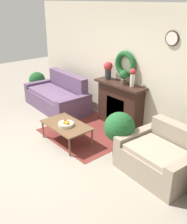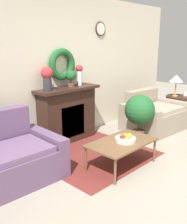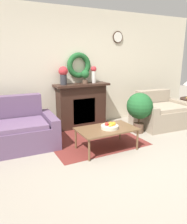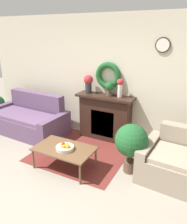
{
  "view_description": "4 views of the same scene",
  "coord_description": "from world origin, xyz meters",
  "px_view_note": "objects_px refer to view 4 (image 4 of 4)",
  "views": [
    {
      "loc": [
        3.83,
        -1.9,
        2.77
      ],
      "look_at": [
        0.18,
        1.22,
        0.68
      ],
      "focal_mm": 42.0,
      "sensor_mm": 36.0,
      "label": 1
    },
    {
      "loc": [
        -3.1,
        -1.44,
        1.84
      ],
      "look_at": [
        -0.28,
        1.29,
        0.78
      ],
      "focal_mm": 42.0,
      "sensor_mm": 36.0,
      "label": 2
    },
    {
      "loc": [
        -2.09,
        -2.39,
        1.67
      ],
      "look_at": [
        -0.27,
        1.14,
        0.63
      ],
      "focal_mm": 35.0,
      "sensor_mm": 36.0,
      "label": 3
    },
    {
      "loc": [
        1.84,
        -1.98,
        2.32
      ],
      "look_at": [
        0.09,
        1.39,
        0.93
      ],
      "focal_mm": 35.0,
      "sensor_mm": 36.0,
      "label": 4
    }
  ],
  "objects_px": {
    "couch_left": "(29,119)",
    "coffee_table": "(64,150)",
    "potted_plant_floor_by_loveseat": "(131,142)",
    "loveseat_right": "(181,163)",
    "vase_on_mantel_right": "(120,86)",
    "fruit_bowl": "(65,147)",
    "potted_plant_on_mantel": "(109,87)",
    "fireplace": "(105,117)",
    "vase_on_mantel_left": "(88,83)"
  },
  "relations": [
    {
      "from": "loveseat_right",
      "to": "vase_on_mantel_left",
      "type": "relative_size",
      "value": 3.28
    },
    {
      "from": "couch_left",
      "to": "vase_on_mantel_left",
      "type": "bearing_deg",
      "value": 22.96
    },
    {
      "from": "fireplace",
      "to": "potted_plant_floor_by_loveseat",
      "type": "xyz_separation_m",
      "value": [
        0.93,
        -0.98,
        0.06
      ]
    },
    {
      "from": "fruit_bowl",
      "to": "potted_plant_floor_by_loveseat",
      "type": "height_order",
      "value": "potted_plant_floor_by_loveseat"
    },
    {
      "from": "loveseat_right",
      "to": "fruit_bowl",
      "type": "xyz_separation_m",
      "value": [
        -1.85,
        -0.65,
        0.14
      ]
    },
    {
      "from": "potted_plant_on_mantel",
      "to": "fruit_bowl",
      "type": "bearing_deg",
      "value": -97.7
    },
    {
      "from": "fireplace",
      "to": "couch_left",
      "type": "relative_size",
      "value": 0.65
    },
    {
      "from": "fireplace",
      "to": "coffee_table",
      "type": "relative_size",
      "value": 1.22
    },
    {
      "from": "couch_left",
      "to": "potted_plant_on_mantel",
      "type": "height_order",
      "value": "potted_plant_on_mantel"
    },
    {
      "from": "loveseat_right",
      "to": "vase_on_mantel_right",
      "type": "xyz_separation_m",
      "value": [
        -1.42,
        0.81,
        0.96
      ]
    },
    {
      "from": "potted_plant_on_mantel",
      "to": "vase_on_mantel_left",
      "type": "bearing_deg",
      "value": 177.79
    },
    {
      "from": "vase_on_mantel_left",
      "to": "potted_plant_on_mantel",
      "type": "distance_m",
      "value": 0.52
    },
    {
      "from": "couch_left",
      "to": "fruit_bowl",
      "type": "relative_size",
      "value": 6.27
    },
    {
      "from": "fireplace",
      "to": "potted_plant_floor_by_loveseat",
      "type": "relative_size",
      "value": 1.44
    },
    {
      "from": "fireplace",
      "to": "couch_left",
      "type": "bearing_deg",
      "value": -164.31
    },
    {
      "from": "loveseat_right",
      "to": "potted_plant_floor_by_loveseat",
      "type": "height_order",
      "value": "potted_plant_floor_by_loveseat"
    },
    {
      "from": "vase_on_mantel_left",
      "to": "potted_plant_floor_by_loveseat",
      "type": "relative_size",
      "value": 0.45
    },
    {
      "from": "fireplace",
      "to": "loveseat_right",
      "type": "height_order",
      "value": "fireplace"
    },
    {
      "from": "coffee_table",
      "to": "potted_plant_floor_by_loveseat",
      "type": "xyz_separation_m",
      "value": [
        1.08,
        0.43,
        0.21
      ]
    },
    {
      "from": "loveseat_right",
      "to": "fruit_bowl",
      "type": "height_order",
      "value": "loveseat_right"
    },
    {
      "from": "coffee_table",
      "to": "vase_on_mantel_left",
      "type": "height_order",
      "value": "vase_on_mantel_left"
    },
    {
      "from": "loveseat_right",
      "to": "potted_plant_on_mantel",
      "type": "distance_m",
      "value": 2.05
    },
    {
      "from": "coffee_table",
      "to": "potted_plant_floor_by_loveseat",
      "type": "relative_size",
      "value": 1.18
    },
    {
      "from": "loveseat_right",
      "to": "potted_plant_floor_by_loveseat",
      "type": "distance_m",
      "value": 0.88
    },
    {
      "from": "vase_on_mantel_right",
      "to": "couch_left",
      "type": "bearing_deg",
      "value": -166.44
    },
    {
      "from": "coffee_table",
      "to": "potted_plant_on_mantel",
      "type": "bearing_deg",
      "value": 80.26
    },
    {
      "from": "coffee_table",
      "to": "vase_on_mantel_left",
      "type": "relative_size",
      "value": 2.61
    },
    {
      "from": "loveseat_right",
      "to": "potted_plant_on_mantel",
      "type": "relative_size",
      "value": 4.26
    },
    {
      "from": "fireplace",
      "to": "fruit_bowl",
      "type": "distance_m",
      "value": 1.45
    },
    {
      "from": "loveseat_right",
      "to": "vase_on_mantel_left",
      "type": "bearing_deg",
      "value": 163.61
    },
    {
      "from": "couch_left",
      "to": "potted_plant_floor_by_loveseat",
      "type": "distance_m",
      "value": 2.81
    },
    {
      "from": "fireplace",
      "to": "potted_plant_on_mantel",
      "type": "height_order",
      "value": "potted_plant_on_mantel"
    },
    {
      "from": "potted_plant_floor_by_loveseat",
      "to": "vase_on_mantel_left",
      "type": "bearing_deg",
      "value": 144.11
    },
    {
      "from": "fireplace",
      "to": "vase_on_mantel_right",
      "type": "relative_size",
      "value": 3.29
    },
    {
      "from": "couch_left",
      "to": "vase_on_mantel_left",
      "type": "relative_size",
      "value": 4.88
    },
    {
      "from": "coffee_table",
      "to": "vase_on_mantel_right",
      "type": "height_order",
      "value": "vase_on_mantel_right"
    },
    {
      "from": "fireplace",
      "to": "loveseat_right",
      "type": "distance_m",
      "value": 1.93
    },
    {
      "from": "fireplace",
      "to": "vase_on_mantel_right",
      "type": "bearing_deg",
      "value": 0.99
    },
    {
      "from": "fireplace",
      "to": "fruit_bowl",
      "type": "xyz_separation_m",
      "value": [
        -0.1,
        -1.45,
        -0.08
      ]
    },
    {
      "from": "couch_left",
      "to": "fruit_bowl",
      "type": "height_order",
      "value": "couch_left"
    },
    {
      "from": "fruit_bowl",
      "to": "fireplace",
      "type": "bearing_deg",
      "value": 86.0
    },
    {
      "from": "potted_plant_floor_by_loveseat",
      "to": "loveseat_right",
      "type": "bearing_deg",
      "value": 12.42
    },
    {
      "from": "fireplace",
      "to": "fruit_bowl",
      "type": "height_order",
      "value": "fireplace"
    },
    {
      "from": "couch_left",
      "to": "potted_plant_floor_by_loveseat",
      "type": "bearing_deg",
      "value": -6.98
    },
    {
      "from": "potted_plant_on_mantel",
      "to": "potted_plant_floor_by_loveseat",
      "type": "bearing_deg",
      "value": -48.89
    },
    {
      "from": "couch_left",
      "to": "coffee_table",
      "type": "bearing_deg",
      "value": -25.54
    },
    {
      "from": "fireplace",
      "to": "potted_plant_on_mantel",
      "type": "bearing_deg",
      "value": -8.85
    },
    {
      "from": "vase_on_mantel_right",
      "to": "potted_plant_floor_by_loveseat",
      "type": "height_order",
      "value": "vase_on_mantel_right"
    },
    {
      "from": "fruit_bowl",
      "to": "potted_plant_floor_by_loveseat",
      "type": "relative_size",
      "value": 0.35
    },
    {
      "from": "coffee_table",
      "to": "fruit_bowl",
      "type": "bearing_deg",
      "value": -39.92
    }
  ]
}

